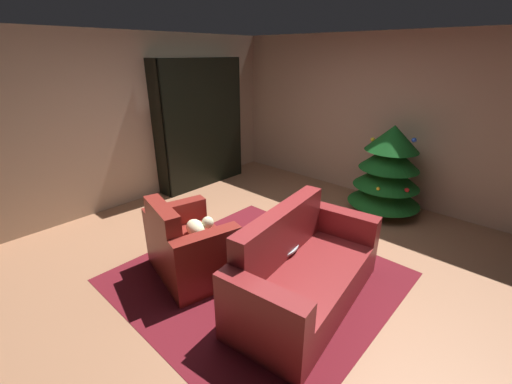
{
  "coord_description": "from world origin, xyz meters",
  "views": [
    {
      "loc": [
        2.15,
        -2.52,
        2.25
      ],
      "look_at": [
        -0.14,
        -0.03,
        0.83
      ],
      "focal_mm": 23.26,
      "sensor_mm": 36.0,
      "label": 1
    }
  ],
  "objects_px": {
    "armchair_red": "(189,247)",
    "bottle_on_table": "(251,237)",
    "bookshelf_unit": "(205,126)",
    "couch_red": "(303,273)",
    "decorated_tree": "(388,170)",
    "coffee_table": "(266,243)",
    "book_stack_on_table": "(259,236)"
  },
  "relations": [
    {
      "from": "coffee_table",
      "to": "decorated_tree",
      "type": "bearing_deg",
      "value": 83.38
    },
    {
      "from": "couch_red",
      "to": "coffee_table",
      "type": "bearing_deg",
      "value": 174.84
    },
    {
      "from": "bookshelf_unit",
      "to": "coffee_table",
      "type": "relative_size",
      "value": 3.17
    },
    {
      "from": "armchair_red",
      "to": "decorated_tree",
      "type": "bearing_deg",
      "value": 72.35
    },
    {
      "from": "coffee_table",
      "to": "bottle_on_table",
      "type": "distance_m",
      "value": 0.24
    },
    {
      "from": "bottle_on_table",
      "to": "decorated_tree",
      "type": "height_order",
      "value": "decorated_tree"
    },
    {
      "from": "couch_red",
      "to": "decorated_tree",
      "type": "distance_m",
      "value": 2.46
    },
    {
      "from": "bottle_on_table",
      "to": "decorated_tree",
      "type": "distance_m",
      "value": 2.59
    },
    {
      "from": "bookshelf_unit",
      "to": "book_stack_on_table",
      "type": "height_order",
      "value": "bookshelf_unit"
    },
    {
      "from": "coffee_table",
      "to": "bottle_on_table",
      "type": "height_order",
      "value": "bottle_on_table"
    },
    {
      "from": "armchair_red",
      "to": "decorated_tree",
      "type": "distance_m",
      "value": 3.07
    },
    {
      "from": "bookshelf_unit",
      "to": "bottle_on_table",
      "type": "relative_size",
      "value": 8.49
    },
    {
      "from": "couch_red",
      "to": "decorated_tree",
      "type": "xyz_separation_m",
      "value": [
        -0.23,
        2.43,
        0.36
      ]
    },
    {
      "from": "armchair_red",
      "to": "couch_red",
      "type": "height_order",
      "value": "couch_red"
    },
    {
      "from": "armchair_red",
      "to": "bottle_on_table",
      "type": "bearing_deg",
      "value": 29.23
    },
    {
      "from": "book_stack_on_table",
      "to": "decorated_tree",
      "type": "relative_size",
      "value": 0.18
    },
    {
      "from": "armchair_red",
      "to": "book_stack_on_table",
      "type": "relative_size",
      "value": 4.75
    },
    {
      "from": "couch_red",
      "to": "decorated_tree",
      "type": "height_order",
      "value": "decorated_tree"
    },
    {
      "from": "coffee_table",
      "to": "bottle_on_table",
      "type": "xyz_separation_m",
      "value": [
        -0.05,
        -0.18,
        0.14
      ]
    },
    {
      "from": "bookshelf_unit",
      "to": "couch_red",
      "type": "xyz_separation_m",
      "value": [
        3.19,
        -1.48,
        -0.75
      ]
    },
    {
      "from": "bookshelf_unit",
      "to": "book_stack_on_table",
      "type": "xyz_separation_m",
      "value": [
        2.63,
        -1.49,
        -0.55
      ]
    },
    {
      "from": "book_stack_on_table",
      "to": "decorated_tree",
      "type": "xyz_separation_m",
      "value": [
        0.33,
        2.44,
        0.17
      ]
    },
    {
      "from": "armchair_red",
      "to": "book_stack_on_table",
      "type": "distance_m",
      "value": 0.78
    },
    {
      "from": "armchair_red",
      "to": "bottle_on_table",
      "type": "distance_m",
      "value": 0.73
    },
    {
      "from": "bookshelf_unit",
      "to": "decorated_tree",
      "type": "relative_size",
      "value": 1.64
    },
    {
      "from": "bottle_on_table",
      "to": "coffee_table",
      "type": "bearing_deg",
      "value": 76.23
    },
    {
      "from": "couch_red",
      "to": "armchair_red",
      "type": "bearing_deg",
      "value": -157.54
    },
    {
      "from": "couch_red",
      "to": "decorated_tree",
      "type": "relative_size",
      "value": 1.37
    },
    {
      "from": "bookshelf_unit",
      "to": "decorated_tree",
      "type": "xyz_separation_m",
      "value": [
        2.96,
        0.95,
        -0.38
      ]
    },
    {
      "from": "couch_red",
      "to": "coffee_table",
      "type": "height_order",
      "value": "couch_red"
    },
    {
      "from": "armchair_red",
      "to": "bottle_on_table",
      "type": "height_order",
      "value": "armchair_red"
    },
    {
      "from": "armchair_red",
      "to": "book_stack_on_table",
      "type": "bearing_deg",
      "value": 37.66
    }
  ]
}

